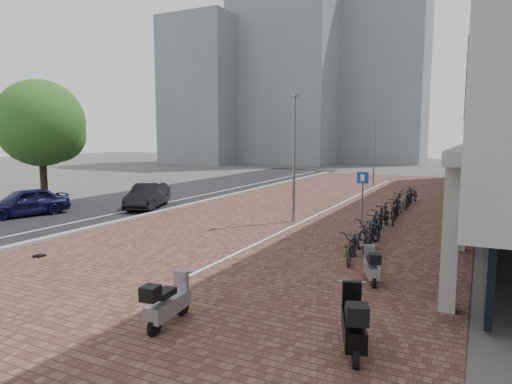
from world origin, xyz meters
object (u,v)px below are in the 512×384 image
object	(u,v)px
scooter_mid	(354,322)
parking_sign	(362,190)
car_navy	(25,202)
car_dark	(148,196)
scooter_back	(168,301)
scooter_front	(372,266)

from	to	relation	value
scooter_mid	parking_sign	size ratio (longest dim) A/B	0.72
car_navy	car_dark	xyz separation A→B (m)	(3.75, 4.61, -0.02)
car_navy	car_dark	size ratio (longest dim) A/B	0.99
car_navy	parking_sign	bearing A→B (deg)	35.84
car_navy	scooter_mid	xyz separation A→B (m)	(17.89, -6.53, -0.11)
car_dark	car_navy	bearing A→B (deg)	-151.48
car_dark	parking_sign	world-z (taller)	parking_sign
scooter_back	car_dark	bearing A→B (deg)	126.06
parking_sign	car_navy	bearing A→B (deg)	-163.44
car_dark	scooter_back	distance (m)	15.70
scooter_front	scooter_mid	distance (m)	4.10
scooter_mid	parking_sign	world-z (taller)	parking_sign
scooter_mid	scooter_front	bearing A→B (deg)	79.24
car_navy	scooter_back	bearing A→B (deg)	-9.03
scooter_front	scooter_back	xyz separation A→B (m)	(-3.14, -4.65, 0.05)
car_navy	scooter_mid	distance (m)	19.04
car_navy	parking_sign	size ratio (longest dim) A/B	1.72
scooter_mid	car_navy	bearing A→B (deg)	141.33
scooter_back	parking_sign	xyz separation A→B (m)	(1.07, 12.14, 1.04)
car_navy	car_dark	world-z (taller)	car_navy
scooter_back	parking_sign	distance (m)	12.24
scooter_front	parking_sign	distance (m)	7.85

